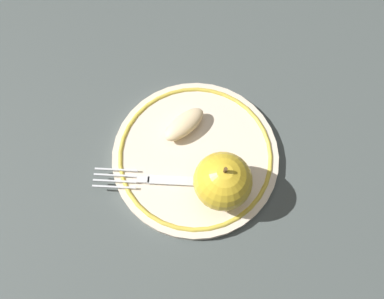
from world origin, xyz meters
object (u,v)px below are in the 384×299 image
apple_red_whole (223,181)px  apple_slice_front (184,124)px  fork (159,180)px  plate (192,157)px

apple_red_whole → apple_slice_front: 0.11m
apple_red_whole → fork: 0.09m
apple_slice_front → fork: (-0.00, 0.08, -0.01)m
apple_slice_front → apple_red_whole: bearing=-103.6°
plate → apple_slice_front: apple_slice_front is taller
plate → fork: 0.06m
apple_slice_front → fork: apple_slice_front is taller
fork → apple_slice_front: bearing=-109.9°
plate → apple_slice_front: bearing=-50.8°
apple_slice_front → fork: bearing=-154.7°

